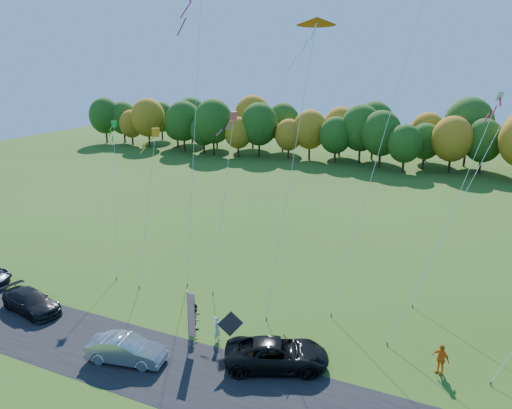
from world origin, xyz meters
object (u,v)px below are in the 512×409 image
at_px(black_suv, 277,354).
at_px(silver_sedan, 126,350).
at_px(person_east, 441,359).
at_px(feather_flag, 191,314).

height_order(black_suv, silver_sedan, black_suv).
relative_size(person_east, feather_flag, 0.47).
relative_size(black_suv, silver_sedan, 1.27).
bearing_deg(silver_sedan, feather_flag, -56.82).
bearing_deg(black_suv, silver_sedan, 87.60).
xyz_separation_m(silver_sedan, feather_flag, (2.68, 2.69, 1.52)).
distance_m(black_suv, feather_flag, 5.50).
bearing_deg(silver_sedan, person_east, -80.29).
bearing_deg(person_east, black_suv, -130.38).
bearing_deg(person_east, feather_flag, -136.31).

